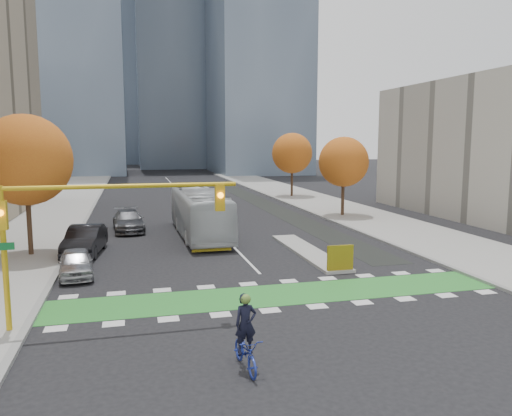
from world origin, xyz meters
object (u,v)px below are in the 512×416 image
tree_east_far (292,153)px  parked_car_b (85,240)px  parked_car_c (128,221)px  bus (200,212)px  traffic_signal_west (82,217)px  parked_car_a (76,263)px  tree_east_near (344,162)px  hazard_board (340,258)px  cyclist (246,345)px  tree_west (25,160)px

tree_east_far → parked_car_b: (-21.48, -26.17, -4.39)m
parked_car_c → bus: bearing=-37.4°
traffic_signal_west → bus: 17.84m
parked_car_a → parked_car_b: size_ratio=0.77×
tree_east_far → parked_car_c: tree_east_far is taller
tree_east_near → parked_car_b: 23.66m
bus → parked_car_c: bus is taller
tree_east_far → parked_car_c: (-19.00, -18.76, -4.47)m
bus → hazard_board: bearing=-65.5°
cyclist → parked_car_a: size_ratio=0.57×
parked_car_a → parked_car_b: bearing=83.9°
hazard_board → tree_east_near: size_ratio=0.20×
parked_car_c → tree_west: bearing=-131.3°
tree_west → bus: bearing=20.9°
tree_east_near → parked_car_c: bearing=-171.5°
tree_west → parked_car_a: bearing=-59.9°
hazard_board → cyclist: 11.76m
hazard_board → traffic_signal_west: size_ratio=0.16×
hazard_board → cyclist: cyclist is taller
tree_west → hazard_board: bearing=-26.0°
parked_car_a → tree_east_far: bearing=49.5°
tree_east_far → bus: (-14.07, -22.01, -3.55)m
bus → parked_car_a: size_ratio=3.02×
tree_east_far → cyclist: tree_east_far is taller
cyclist → parked_car_c: (-3.41, 24.42, 0.00)m
cyclist → tree_west: bearing=112.7°
parked_car_b → parked_car_c: (2.48, 7.41, -0.08)m
traffic_signal_west → cyclist: (4.84, -4.67, -3.27)m
tree_east_far → parked_car_a: size_ratio=1.91×
cyclist → tree_east_near: bearing=56.3°
hazard_board → bus: bearing=115.3°
tree_east_near → bus: 15.18m
hazard_board → parked_car_b: (-12.98, 7.63, 0.05)m
hazard_board → tree_east_near: tree_east_near is taller
hazard_board → parked_car_c: (-10.50, 15.04, -0.03)m
parked_car_b → parked_car_c: parked_car_b is taller
parked_car_c → parked_car_a: bearing=-105.4°
tree_east_near → parked_car_a: size_ratio=1.77×
tree_west → parked_car_b: size_ratio=1.59×
traffic_signal_west → parked_car_b: traffic_signal_west is taller
hazard_board → tree_east_near: 19.93m
traffic_signal_west → tree_east_far: bearing=62.1°
hazard_board → tree_east_far: bearing=75.9°
tree_west → bus: size_ratio=0.68×
tree_east_near → hazard_board: bearing=-114.2°
tree_east_near → parked_car_a: bearing=-144.2°
bus → parked_car_b: size_ratio=2.33×
traffic_signal_west → parked_car_a: 8.14m
parked_car_a → parked_car_c: size_ratio=0.76×
hazard_board → tree_west: (-16.00, 7.80, 4.82)m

